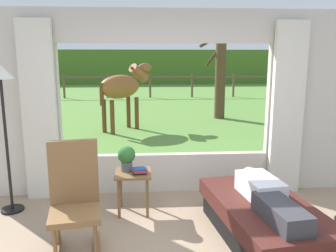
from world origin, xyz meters
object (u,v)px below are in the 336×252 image
object	(u,v)px
recliner_sofa	(263,220)
potted_plant	(127,157)
reclining_person	(266,195)
book_stack	(140,171)
floor_lamp_left	(2,94)
horse	(123,87)
pasture_tree	(220,65)
side_table	(133,179)
rocking_chair	(75,200)

from	to	relation	value
recliner_sofa	potted_plant	bearing A→B (deg)	142.77
reclining_person	book_stack	distance (m)	1.51
floor_lamp_left	horse	bearing A→B (deg)	76.58
horse	pasture_tree	distance (m)	3.39
potted_plant	horse	bearing A→B (deg)	93.76
side_table	pasture_tree	distance (m)	7.16
book_stack	floor_lamp_left	distance (m)	1.88
rocking_chair	book_stack	distance (m)	1.02
reclining_person	pasture_tree	bearing A→B (deg)	73.71
side_table	potted_plant	xyz separation A→B (m)	(-0.08, 0.06, 0.28)
rocking_chair	pasture_tree	distance (m)	8.13
side_table	floor_lamp_left	bearing A→B (deg)	174.85
recliner_sofa	pasture_tree	world-z (taller)	pasture_tree
potted_plant	rocking_chair	bearing A→B (deg)	-116.83
side_table	potted_plant	world-z (taller)	potted_plant
horse	pasture_tree	size ratio (longest dim) A/B	0.53
recliner_sofa	side_table	bearing A→B (deg)	143.23
recliner_sofa	rocking_chair	distance (m)	1.97
reclining_person	horse	distance (m)	6.05
side_table	horse	distance (m)	4.99
side_table	pasture_tree	world-z (taller)	pasture_tree
reclining_person	pasture_tree	xyz separation A→B (m)	(1.11, 7.41, 1.16)
potted_plant	floor_lamp_left	bearing A→B (deg)	176.91
reclining_person	book_stack	bearing A→B (deg)	141.86
recliner_sofa	side_table	distance (m)	1.60
reclining_person	pasture_tree	distance (m)	7.59
recliner_sofa	floor_lamp_left	distance (m)	3.32
reclining_person	side_table	xyz separation A→B (m)	(-1.39, 0.82, -0.10)
recliner_sofa	pasture_tree	distance (m)	7.59
book_stack	horse	world-z (taller)	horse
potted_plant	horse	xyz separation A→B (m)	(-0.32, 4.86, 0.45)
side_table	book_stack	xyz separation A→B (m)	(0.09, -0.06, 0.13)
reclining_person	potted_plant	distance (m)	1.72
reclining_person	floor_lamp_left	world-z (taller)	floor_lamp_left
horse	pasture_tree	world-z (taller)	pasture_tree
recliner_sofa	potted_plant	xyz separation A→B (m)	(-1.47, 0.83, 0.48)
reclining_person	rocking_chair	world-z (taller)	rocking_chair
side_table	horse	size ratio (longest dim) A/B	0.30
potted_plant	book_stack	bearing A→B (deg)	-34.97
rocking_chair	floor_lamp_left	world-z (taller)	floor_lamp_left
floor_lamp_left	pasture_tree	world-z (taller)	pasture_tree
pasture_tree	potted_plant	bearing A→B (deg)	-111.56
reclining_person	recliner_sofa	bearing A→B (deg)	82.23
recliner_sofa	rocking_chair	world-z (taller)	rocking_chair
book_stack	floor_lamp_left	size ratio (longest dim) A/B	0.10
potted_plant	floor_lamp_left	xyz separation A→B (m)	(-1.46, 0.08, 0.79)
recliner_sofa	book_stack	bearing A→B (deg)	143.51
potted_plant	book_stack	world-z (taller)	potted_plant
recliner_sofa	potted_plant	world-z (taller)	potted_plant
potted_plant	book_stack	distance (m)	0.25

